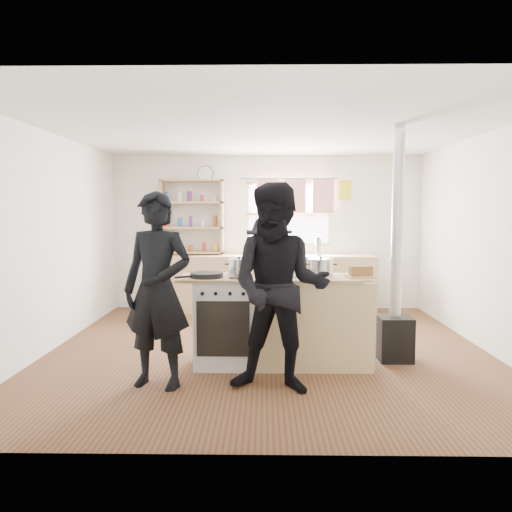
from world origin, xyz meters
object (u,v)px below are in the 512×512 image
Objects in this scene: cooking_island at (282,321)px; skillet_greens at (207,275)px; stockpot_counter at (321,267)px; bread_board at (361,273)px; stockpot_stove at (239,266)px; flue_heater at (395,300)px; person_far at (269,280)px; person_near_right at (279,288)px; person_near_left at (157,290)px; roast_tray at (287,273)px; thermos at (318,247)px.

skillet_greens is at bearing -172.58° from cooking_island.
stockpot_counter is 0.87× the size of bread_board.
stockpot_stove is at bearing 174.45° from stockpot_counter.
stockpot_counter is at bearing -174.18° from flue_heater.
person_near_right is at bearing 110.66° from person_far.
cooking_island is 1.40m from person_near_left.
bread_board is 1.31m from person_far.
flue_heater is 2.53m from person_near_left.
roast_tray is 0.22× the size of person_near_left.
flue_heater is 1.62× the size of person_far.
flue_heater is at bearing 47.81° from person_near_right.
cooking_island is 0.94m from bread_board.
flue_heater reaches higher than person_near_right.
bread_board is (0.12, -2.86, -0.05)m from thermos.
flue_heater is (1.67, -0.00, -0.36)m from stockpot_stove.
person_far is (-0.54, 0.73, -0.25)m from stockpot_counter.
stockpot_stove is (-0.46, 0.18, 0.55)m from cooking_island.
person_near_right reaches higher than person_far.
stockpot_stove is at bearing 41.54° from skillet_greens.
person_near_left reaches higher than person_far.
cooking_island is at bearing 7.42° from skillet_greens.
stockpot_stove is 0.76m from person_far.
bread_board is 0.20× the size of person_far.
skillet_greens is 1.14m from person_far.
stockpot_counter is (-0.26, -2.68, -0.02)m from thermos.
thermos is at bearing 89.56° from person_near_right.
skillet_greens is at bearing -179.55° from bread_board.
stockpot_stove is at bearing 124.07° from person_near_right.
roast_tray is (-0.62, -2.78, -0.06)m from thermos.
thermos is 2.85m from roast_tray.
person_near_right is (-0.84, -0.68, -0.05)m from bread_board.
thermos is 3.21m from skillet_greens.
person_near_left is (-1.82, -3.44, -0.14)m from thermos.
skillet_greens is at bearing -172.06° from flue_heater.
person_far is at bearing 103.83° from person_near_right.
bread_board is at bearing 153.28° from person_far.
stockpot_stove is (-0.50, 0.19, 0.04)m from roast_tray.
flue_heater reaches higher than roast_tray.
flue_heater is at bearing -78.10° from thermos.
person_far reaches higher than stockpot_counter.
person_far is at bearing 154.45° from flue_heater.
flue_heater reaches higher than person_far.
flue_heater is at bearing -0.05° from stockpot_stove.
person_near_right is (-0.10, -0.76, -0.04)m from roast_tray.
cooking_island is 1.06× the size of person_near_right.
roast_tray is 0.54m from stockpot_stove.
thermos is 0.11× the size of flue_heater.
person_far is at bearing 101.94° from roast_tray.
stockpot_stove is at bearing 81.01° from person_far.
person_near_left reaches higher than cooking_island.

